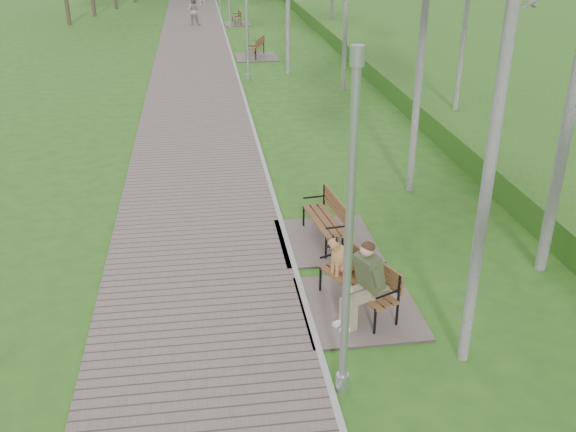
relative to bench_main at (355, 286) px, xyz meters
The scene contains 10 objects.
walkway 17.57m from the bench_main, 98.27° to the left, with size 3.50×67.00×0.04m, color #74655E.
kerb 17.40m from the bench_main, 92.56° to the left, with size 0.10×67.00×0.05m, color #999993.
embankment 19.45m from the bench_main, 54.74° to the left, with size 14.00×70.00×1.60m, color #437C21.
bench_main is the anchor object (origin of this frame).
bench_second 2.53m from the bench_main, 90.35° to the left, with size 1.88×2.09×1.16m.
bench_third 20.86m from the bench_main, 89.25° to the left, with size 1.86×2.06×1.14m.
bench_far 30.73m from the bench_main, 89.85° to the left, with size 1.55×1.72×0.95m.
lamp_post_near 2.64m from the bench_main, 107.97° to the right, with size 0.18×0.18×4.70m.
lamp_post_second 16.53m from the bench_main, 91.44° to the left, with size 0.19×0.19×4.88m.
pedestrian_far 30.75m from the bench_main, 94.59° to the left, with size 0.82×0.64×1.70m, color gray.
Camera 1 is at (-1.54, -4.61, 5.98)m, focal length 40.00 mm.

